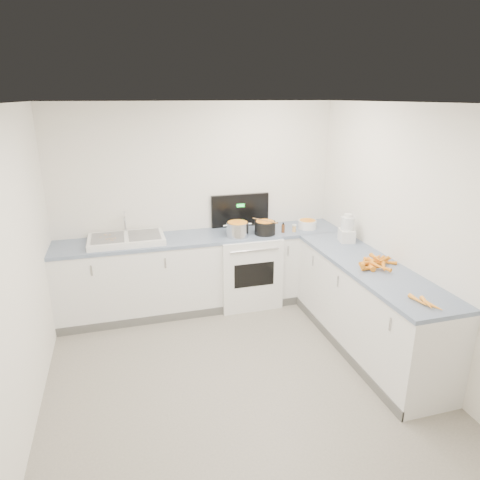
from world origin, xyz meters
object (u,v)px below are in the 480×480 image
object	(u,v)px
stove	(246,267)
spice_jar	(294,229)
sink	(127,239)
extract_bottle	(283,228)
steel_pot	(238,230)
food_processor	(347,230)
black_pot	(265,229)
mixing_bowl	(307,224)

from	to	relation	value
stove	spice_jar	world-z (taller)	stove
sink	extract_bottle	world-z (taller)	sink
steel_pot	spice_jar	distance (m)	0.73
spice_jar	food_processor	xyz separation A→B (m)	(0.44, -0.51, 0.10)
extract_bottle	black_pot	bearing A→B (deg)	-179.75
black_pot	spice_jar	world-z (taller)	black_pot
extract_bottle	spice_jar	size ratio (longest dim) A/B	1.32
mixing_bowl	extract_bottle	world-z (taller)	mixing_bowl
stove	black_pot	world-z (taller)	stove
mixing_bowl	extract_bottle	distance (m)	0.37
stove	black_pot	distance (m)	0.59
steel_pot	mixing_bowl	bearing A→B (deg)	4.49
sink	mixing_bowl	bearing A→B (deg)	-1.88
sink	spice_jar	distance (m)	2.04
black_pot	spice_jar	bearing A→B (deg)	-1.50
stove	sink	size ratio (longest dim) A/B	1.58
stove	black_pot	bearing A→B (deg)	-34.84
sink	food_processor	world-z (taller)	food_processor
stove	sink	distance (m)	1.54
black_pot	food_processor	xyz separation A→B (m)	(0.83, -0.52, 0.07)
black_pot	food_processor	world-z (taller)	food_processor
sink	spice_jar	size ratio (longest dim) A/B	10.96
steel_pot	food_processor	distance (m)	1.29
food_processor	extract_bottle	bearing A→B (deg)	138.20
sink	food_processor	bearing A→B (deg)	-15.27
stove	spice_jar	bearing A→B (deg)	-14.17
extract_bottle	stove	bearing A→B (deg)	162.75
sink	extract_bottle	xyz separation A→B (m)	(1.89, -0.15, 0.01)
sink	spice_jar	world-z (taller)	sink
sink	black_pot	size ratio (longest dim) A/B	3.38
steel_pot	extract_bottle	xyz separation A→B (m)	(0.59, -0.00, -0.03)
black_pot	spice_jar	distance (m)	0.38
stove	mixing_bowl	world-z (taller)	stove
sink	steel_pot	world-z (taller)	sink
black_pot	extract_bottle	world-z (taller)	black_pot
stove	sink	world-z (taller)	stove
steel_pot	extract_bottle	bearing A→B (deg)	-0.24
extract_bottle	food_processor	xyz separation A→B (m)	(0.59, -0.52, 0.09)
steel_pot	food_processor	bearing A→B (deg)	-24.16
steel_pot	extract_bottle	distance (m)	0.59
stove	food_processor	bearing A→B (deg)	-32.84
sink	mixing_bowl	world-z (taller)	sink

